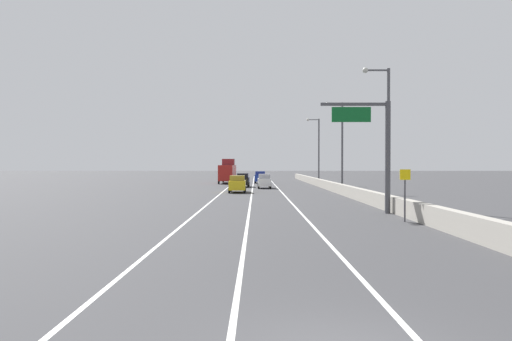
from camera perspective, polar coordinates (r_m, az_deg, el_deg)
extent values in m
plane|color=#38383A|center=(72.01, 1.04, -1.85)|extent=(320.00, 320.00, 0.00)
cube|color=silver|center=(63.13, -3.79, -2.22)|extent=(0.16, 130.00, 0.00)
cube|color=silver|center=(63.00, -0.61, -2.22)|extent=(0.16, 130.00, 0.00)
cube|color=silver|center=(63.07, 2.58, -2.22)|extent=(0.16, 130.00, 0.00)
cube|color=#9E998E|center=(48.91, 10.93, -2.46)|extent=(0.60, 120.00, 1.10)
cylinder|color=#47474C|center=(32.20, 15.72, 1.56)|extent=(0.36, 0.36, 7.50)
cube|color=#47474C|center=(31.91, 11.81, 7.97)|extent=(4.50, 0.20, 0.20)
cube|color=#0C5923|center=(31.67, 11.45, 6.75)|extent=(2.60, 0.10, 1.00)
cylinder|color=#4C4C51|center=(27.87, 17.65, -3.57)|extent=(0.10, 0.10, 2.40)
cube|color=yellow|center=(27.76, 17.69, -0.48)|extent=(0.60, 0.04, 0.60)
cylinder|color=#4C4C51|center=(37.27, 15.78, 3.90)|extent=(0.24, 0.24, 10.69)
cube|color=#4C4C51|center=(37.68, 14.47, 11.84)|extent=(1.80, 0.12, 0.12)
sphere|color=beige|center=(37.47, 13.11, 11.90)|extent=(0.44, 0.44, 0.44)
cylinder|color=#4C4C51|center=(56.56, 10.38, 2.84)|extent=(0.24, 0.24, 10.69)
cube|color=#4C4C51|center=(56.83, 9.49, 8.09)|extent=(1.80, 0.12, 0.12)
sphere|color=beige|center=(56.68, 8.58, 8.11)|extent=(0.44, 0.44, 0.44)
cylinder|color=#4C4C51|center=(76.07, 7.56, 2.31)|extent=(0.24, 0.24, 10.69)
cube|color=#4C4C51|center=(76.27, 6.89, 6.22)|extent=(1.80, 0.12, 0.12)
sphere|color=beige|center=(76.16, 6.21, 6.23)|extent=(0.44, 0.44, 0.44)
cube|color=black|center=(67.15, -1.79, -1.30)|extent=(1.85, 4.36, 1.05)
cube|color=black|center=(66.70, -1.81, -0.61)|extent=(1.58, 1.98, 0.60)
cylinder|color=black|center=(68.92, -2.38, -1.68)|extent=(0.24, 0.68, 0.68)
cylinder|color=black|center=(68.84, -1.06, -1.69)|extent=(0.24, 0.68, 0.68)
cylinder|color=black|center=(65.51, -2.56, -1.81)|extent=(0.24, 0.68, 0.68)
cylinder|color=black|center=(65.43, -1.17, -1.81)|extent=(0.24, 0.68, 0.68)
cube|color=gold|center=(54.26, -2.47, -1.80)|extent=(1.93, 4.43, 1.04)
cube|color=olive|center=(53.79, -2.48, -0.95)|extent=(1.68, 2.00, 0.60)
cylinder|color=black|center=(56.07, -3.30, -2.25)|extent=(0.23, 0.68, 0.68)
cylinder|color=black|center=(56.02, -1.52, -2.25)|extent=(0.23, 0.68, 0.68)
cylinder|color=black|center=(52.57, -3.48, -2.45)|extent=(0.23, 0.68, 0.68)
cylinder|color=black|center=(52.51, -1.58, -2.45)|extent=(0.23, 0.68, 0.68)
cube|color=#1E389E|center=(81.37, 0.34, -0.91)|extent=(1.94, 4.68, 1.12)
cube|color=navy|center=(80.88, 0.34, -0.31)|extent=(1.68, 2.12, 0.60)
cylinder|color=black|center=(83.27, -0.24, -1.26)|extent=(0.23, 0.68, 0.68)
cylinder|color=black|center=(83.26, 0.94, -1.26)|extent=(0.23, 0.68, 0.68)
cylinder|color=black|center=(79.52, -0.28, -1.36)|extent=(0.23, 0.68, 0.68)
cylinder|color=black|center=(79.51, 0.95, -1.36)|extent=(0.23, 0.68, 0.68)
cube|color=#B7B7BC|center=(91.50, -3.19, -0.74)|extent=(1.86, 4.25, 1.09)
cube|color=gray|center=(91.06, -3.21, -0.21)|extent=(1.64, 1.91, 0.60)
cylinder|color=black|center=(93.23, -3.66, -1.05)|extent=(0.22, 0.68, 0.68)
cylinder|color=black|center=(93.15, -2.62, -1.05)|extent=(0.22, 0.68, 0.68)
cylinder|color=black|center=(89.90, -3.79, -1.11)|extent=(0.22, 0.68, 0.68)
cylinder|color=black|center=(89.81, -2.71, -1.11)|extent=(0.22, 0.68, 0.68)
cube|color=white|center=(63.62, 0.85, -1.43)|extent=(1.77, 4.14, 1.01)
cube|color=#96969E|center=(63.18, 0.86, -0.72)|extent=(1.54, 1.87, 0.60)
cylinder|color=black|center=(65.24, 0.12, -1.82)|extent=(0.23, 0.68, 0.68)
cylinder|color=black|center=(65.28, 1.50, -1.82)|extent=(0.23, 0.68, 0.68)
cylinder|color=black|center=(62.01, 0.16, -1.96)|extent=(0.23, 0.68, 0.68)
cylinder|color=black|center=(62.05, 1.61, -1.96)|extent=(0.23, 0.68, 0.68)
cube|color=#A51E19|center=(80.49, -3.70, -0.28)|extent=(2.65, 8.76, 2.64)
cube|color=maroon|center=(82.38, -3.58, 1.05)|extent=(2.17, 1.97, 1.10)
cylinder|color=black|center=(84.25, -4.23, -1.13)|extent=(0.25, 1.01, 1.00)
cylinder|color=black|center=(84.06, -2.71, -1.13)|extent=(0.25, 1.01, 1.00)
cylinder|color=black|center=(77.01, -4.77, -1.31)|extent=(0.25, 1.01, 1.00)
cylinder|color=black|center=(76.79, -3.11, -1.31)|extent=(0.25, 1.01, 1.00)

